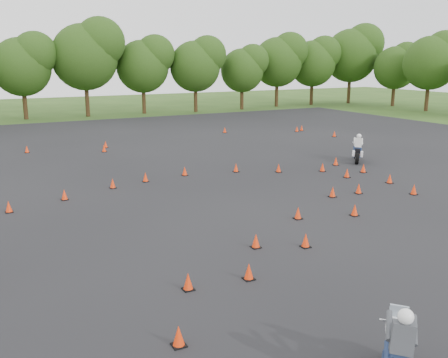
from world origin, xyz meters
name	(u,v)px	position (x,y,z in m)	size (l,w,h in m)	color
ground	(277,236)	(0.00, 0.00, 0.00)	(140.00, 140.00, 0.00)	#2D5119
asphalt_pad	(203,195)	(0.00, 6.00, 0.01)	(62.00, 62.00, 0.00)	black
treeline	(96,74)	(2.57, 35.25, 4.64)	(86.56, 32.31, 11.17)	#234012
traffic_cones	(205,193)	(-0.11, 5.56, 0.23)	(36.41, 32.77, 0.45)	#F8350A
rider_grey	(396,347)	(-2.72, -7.93, 0.88)	(2.27, 0.70, 1.75)	#3F4146
rider_white	(357,147)	(11.45, 8.63, 0.86)	(2.21, 0.68, 1.71)	silver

